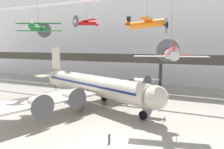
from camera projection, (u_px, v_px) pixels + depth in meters
ground_plane at (117, 143)px, 21.81m from camera, size 260.00×260.00×0.00m
hangar_back_wall at (168, 39)px, 54.37m from camera, size 140.00×3.00×24.85m
mezzanine_walkway at (160, 61)px, 44.73m from camera, size 110.00×3.20×8.81m
airliner_silver_main at (91, 85)px, 36.36m from camera, size 29.57×34.63×10.25m
suspended_plane_red_highwing at (86, 23)px, 45.34m from camera, size 7.15×6.34×5.65m
suspended_plane_green_biplane at (39, 28)px, 31.44m from camera, size 6.89×5.98×8.23m
suspended_plane_orange_highwing at (147, 24)px, 33.74m from camera, size 7.19×8.80×7.87m
suspended_plane_silver_racer at (171, 54)px, 23.74m from camera, size 8.79×7.29×11.66m
stanchion_barrier at (176, 141)px, 21.69m from camera, size 0.36×0.36×1.08m
info_sign_pedestal at (109, 140)px, 21.62m from camera, size 0.19×0.78×1.24m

